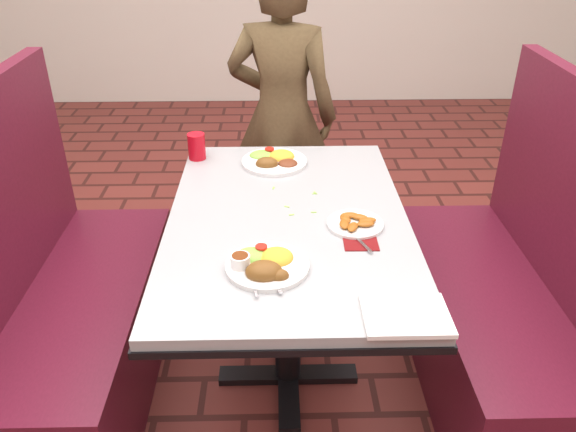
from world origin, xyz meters
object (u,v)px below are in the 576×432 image
(dining_table, at_px, (288,240))
(plantain_plate, at_px, (355,223))
(booth_bench_right, at_px, (500,310))
(diner_person, at_px, (282,116))
(booth_bench_left, at_px, (73,317))
(far_dinner_plate, at_px, (274,158))
(near_dinner_plate, at_px, (266,261))
(red_tumbler, at_px, (197,146))

(dining_table, xyz_separation_m, plantain_plate, (0.22, -0.07, 0.11))
(booth_bench_right, distance_m, diner_person, 1.34)
(dining_table, bearing_deg, booth_bench_right, 0.00)
(booth_bench_left, relative_size, booth_bench_right, 1.00)
(far_dinner_plate, xyz_separation_m, plantain_plate, (0.26, -0.50, -0.01))
(dining_table, bearing_deg, plantain_plate, -17.65)
(diner_person, bearing_deg, near_dinner_plate, 100.87)
(booth_bench_right, height_order, red_tumbler, booth_bench_right)
(booth_bench_right, bearing_deg, near_dinner_plate, -160.74)
(booth_bench_left, height_order, plantain_plate, booth_bench_left)
(diner_person, distance_m, far_dinner_plate, 0.56)
(near_dinner_plate, bearing_deg, dining_table, 76.75)
(diner_person, distance_m, plantain_plate, 1.08)
(near_dinner_plate, distance_m, plantain_plate, 0.37)
(booth_bench_left, xyz_separation_m, booth_bench_right, (1.60, 0.00, 0.00))
(dining_table, xyz_separation_m, booth_bench_right, (0.80, 0.00, -0.32))
(diner_person, height_order, near_dinner_plate, diner_person)
(booth_bench_right, bearing_deg, red_tumbler, 157.33)
(booth_bench_left, distance_m, booth_bench_right, 1.60)
(booth_bench_left, bearing_deg, plantain_plate, -3.89)
(booth_bench_left, bearing_deg, near_dinner_plate, -22.70)
(plantain_plate, height_order, red_tumbler, red_tumbler)
(dining_table, distance_m, plantain_plate, 0.25)
(booth_bench_right, bearing_deg, plantain_plate, -173.22)
(dining_table, distance_m, far_dinner_plate, 0.45)
(booth_bench_right, height_order, near_dinner_plate, booth_bench_right)
(dining_table, height_order, red_tumbler, red_tumbler)
(booth_bench_right, bearing_deg, far_dinner_plate, 152.98)
(far_dinner_plate, distance_m, red_tumbler, 0.32)
(near_dinner_plate, xyz_separation_m, red_tumbler, (-0.29, 0.79, 0.03))
(booth_bench_right, relative_size, near_dinner_plate, 4.92)
(diner_person, bearing_deg, booth_bench_left, 65.15)
(diner_person, bearing_deg, far_dinner_plate, 99.78)
(booth_bench_left, xyz_separation_m, red_tumbler, (0.44, 0.48, 0.47))
(diner_person, relative_size, plantain_plate, 8.09)
(far_dinner_plate, bearing_deg, dining_table, -84.05)
(plantain_plate, bearing_deg, dining_table, 162.35)
(near_dinner_plate, relative_size, red_tumbler, 2.31)
(dining_table, height_order, far_dinner_plate, far_dinner_plate)
(near_dinner_plate, distance_m, far_dinner_plate, 0.73)
(diner_person, height_order, plantain_plate, diner_person)
(far_dinner_plate, bearing_deg, diner_person, 85.99)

